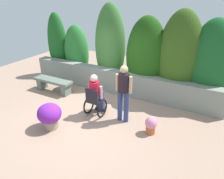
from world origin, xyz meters
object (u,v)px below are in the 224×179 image
at_px(flower_pot_purple_near, 151,125).
at_px(flower_pot_terracotta_by_wall, 50,115).
at_px(stone_bench, 53,84).
at_px(person_in_wheelchair, 96,96).
at_px(person_standing_companion, 124,90).

height_order(flower_pot_purple_near, flower_pot_terracotta_by_wall, flower_pot_terracotta_by_wall).
bearing_deg(stone_bench, person_in_wheelchair, -19.07).
xyz_separation_m(person_in_wheelchair, flower_pot_purple_near, (1.79, -0.13, -0.36)).
xyz_separation_m(person_standing_companion, flower_pot_purple_near, (0.91, -0.20, -0.72)).
bearing_deg(stone_bench, flower_pot_terracotta_by_wall, -53.45).
bearing_deg(flower_pot_purple_near, person_standing_companion, 167.54).
relative_size(flower_pot_purple_near, flower_pot_terracotta_by_wall, 0.67).
bearing_deg(person_in_wheelchair, person_standing_companion, 12.52).
distance_m(flower_pot_purple_near, flower_pot_terracotta_by_wall, 2.75).
height_order(person_in_wheelchair, person_standing_companion, person_standing_companion).
xyz_separation_m(stone_bench, flower_pot_purple_near, (4.07, -0.75, -0.07)).
height_order(person_in_wheelchair, flower_pot_terracotta_by_wall, person_in_wheelchair).
bearing_deg(flower_pot_terracotta_by_wall, person_in_wheelchair, 58.13).
bearing_deg(flower_pot_terracotta_by_wall, person_standing_companion, 37.93).
xyz_separation_m(flower_pot_purple_near, flower_pot_terracotta_by_wall, (-2.53, -1.06, 0.14)).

